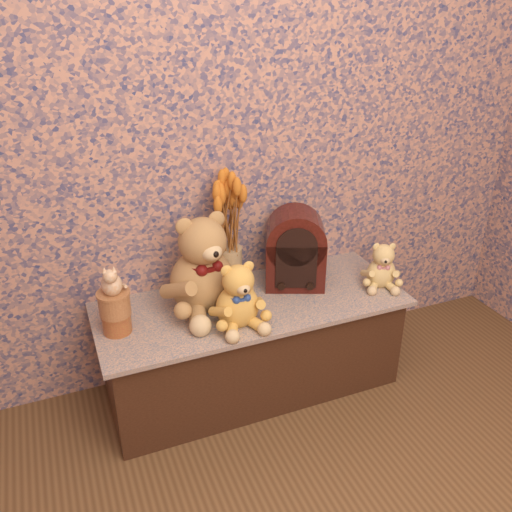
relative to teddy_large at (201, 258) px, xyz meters
The scene contains 10 objects.
display_shelf 0.49m from the teddy_large, 14.60° to the right, with size 1.31×0.53×0.45m, color #395376.
teddy_large is the anchor object (origin of this frame).
teddy_medium 0.21m from the teddy_large, 63.01° to the right, with size 0.23×0.27×0.29m, color gold, non-canonical shape.
teddy_small 0.80m from the teddy_large, ahead, with size 0.18×0.21×0.22m, color #E0B96A, non-canonical shape.
cathedral_radio 0.43m from the teddy_large, ahead, with size 0.26×0.18×0.35m, color #340F09, non-canonical shape.
ceramic_vase 0.21m from the teddy_large, 31.90° to the left, with size 0.12×0.12×0.20m, color tan.
dried_stalks 0.26m from the teddy_large, 31.90° to the left, with size 0.23×0.23×0.43m, color orange, non-canonical shape.
biscuit_tin_lower 0.41m from the teddy_large, behind, with size 0.11×0.11×0.08m, color #AE7C33.
biscuit_tin_upper 0.38m from the teddy_large, behind, with size 0.12×0.12×0.09m, color tan.
cat_figurine 0.37m from the teddy_large, behind, with size 0.09×0.10×0.13m, color silver, non-canonical shape.
Camera 1 is at (-0.73, -0.60, 1.66)m, focal length 38.48 mm.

